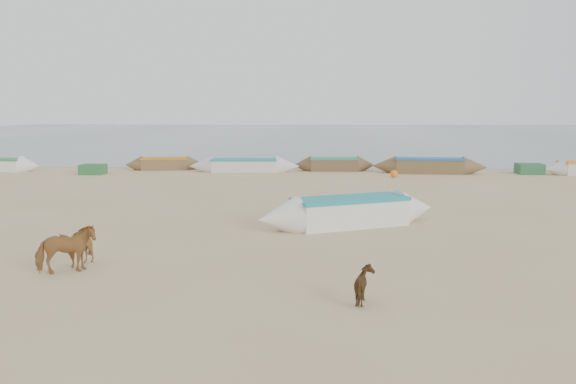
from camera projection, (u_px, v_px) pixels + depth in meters
The scene contains 8 objects.
ground at pixel (281, 246), 16.17m from camera, with size 140.00×140.00×0.00m, color tan.
sea at pixel (311, 133), 97.21m from camera, with size 160.00×160.00×0.00m, color slate.
cow_adult at pixel (66, 250), 13.42m from camera, with size 0.62×1.37×1.16m, color #966231.
calf_front at pixel (76, 248), 14.04m from camera, with size 0.74×0.83×0.91m, color brown.
calf_right at pixel (366, 286), 11.33m from camera, with size 0.73×0.63×0.74m, color #51341A.
near_canoe at pixel (350, 212), 18.95m from camera, with size 6.58×1.40×0.98m, color white, non-canonical shape.
waterline_canoes at pixel (301, 165), 35.55m from camera, with size 61.53×3.61×0.97m.
beach_clutter at pixel (378, 168), 35.17m from camera, with size 46.40×4.37×0.64m.
Camera 1 is at (1.01, -15.74, 3.87)m, focal length 35.00 mm.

